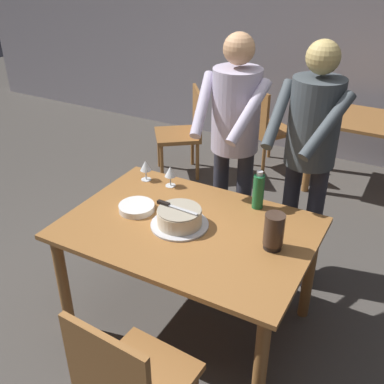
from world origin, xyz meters
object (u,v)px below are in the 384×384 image
object	(u,v)px
hurricane_lamp	(274,231)
person_cutting_cake	(234,132)
person_standing_beside	(310,145)
background_table	(365,135)
cake_on_platter	(180,218)
plate_stack	(136,208)
background_chair_0	(263,126)
chair_near_side	(130,382)
water_bottle	(258,191)
cake_knife	(169,205)
background_chair_1	(185,129)
main_dining_table	(188,241)
wine_glass_far	(170,172)

from	to	relation	value
hurricane_lamp	person_cutting_cake	distance (m)	0.89
person_standing_beside	background_table	xyz separation A→B (m)	(0.11, 1.63, -0.50)
cake_on_platter	plate_stack	size ratio (longest dim) A/B	1.55
cake_on_platter	person_standing_beside	world-z (taller)	person_standing_beside
plate_stack	background_chair_0	xyz separation A→B (m)	(-0.06, 2.35, -0.28)
chair_near_side	water_bottle	bearing A→B (deg)	86.33
cake_on_platter	plate_stack	xyz separation A→B (m)	(-0.32, 0.02, -0.03)
cake_knife	plate_stack	xyz separation A→B (m)	(-0.24, 0.01, -0.10)
cake_on_platter	plate_stack	world-z (taller)	cake_on_platter
plate_stack	background_chair_1	world-z (taller)	background_chair_1
hurricane_lamp	background_table	distance (m)	2.35
main_dining_table	background_table	xyz separation A→B (m)	(0.58, 2.37, -0.06)
person_cutting_cake	chair_near_side	bearing A→B (deg)	-81.70
person_cutting_cake	background_chair_0	bearing A→B (deg)	103.05
cake_knife	hurricane_lamp	xyz separation A→B (m)	(0.62, 0.05, -0.01)
cake_on_platter	wine_glass_far	xyz separation A→B (m)	(-0.30, 0.39, 0.05)
person_standing_beside	chair_near_side	bearing A→B (deg)	-99.69
cake_knife	person_cutting_cake	size ratio (longest dim) A/B	0.16
wine_glass_far	plate_stack	bearing A→B (deg)	-93.12
cake_on_platter	background_chair_1	size ratio (longest dim) A/B	0.38
wine_glass_far	background_chair_1	size ratio (longest dim) A/B	0.16
wine_glass_far	background_chair_1	bearing A→B (deg)	116.42
plate_stack	main_dining_table	bearing A→B (deg)	0.47
hurricane_lamp	chair_near_side	xyz separation A→B (m)	(-0.31, -0.91, -0.37)
main_dining_table	cake_on_platter	distance (m)	0.17
chair_near_side	background_chair_1	world-z (taller)	same
cake_knife	background_chair_1	distance (m)	2.15
main_dining_table	chair_near_side	bearing A→B (deg)	-77.76
cake_knife	main_dining_table	bearing A→B (deg)	6.85
background_chair_1	person_standing_beside	bearing A→B (deg)	-35.94
wine_glass_far	water_bottle	bearing A→B (deg)	2.22
background_chair_0	water_bottle	bearing A→B (deg)	-70.49
plate_stack	background_table	size ratio (longest dim) A/B	0.22
background_table	background_chair_0	size ratio (longest dim) A/B	1.11
chair_near_side	background_chair_1	xyz separation A→B (m)	(-1.28, 2.74, 0.00)
wine_glass_far	chair_near_side	xyz separation A→B (m)	(0.53, -1.24, -0.36)
chair_near_side	cake_knife	bearing A→B (deg)	109.78
hurricane_lamp	chair_near_side	world-z (taller)	hurricane_lamp
chair_near_side	background_chair_0	size ratio (longest dim) A/B	1.00
background_table	chair_near_side	bearing A→B (deg)	-96.86
wine_glass_far	background_chair_0	size ratio (longest dim) A/B	0.16
wine_glass_far	water_bottle	distance (m)	0.62
cake_on_platter	wine_glass_far	bearing A→B (deg)	127.35
person_cutting_cake	background_chair_0	world-z (taller)	person_cutting_cake
plate_stack	person_cutting_cake	distance (m)	0.84
wine_glass_far	background_chair_1	distance (m)	1.71
chair_near_side	background_chair_1	distance (m)	3.02
person_cutting_cake	background_table	xyz separation A→B (m)	(0.62, 1.66, -0.50)
person_cutting_cake	background_chair_0	xyz separation A→B (m)	(-0.38, 1.63, -0.58)
main_dining_table	cake_on_platter	size ratio (longest dim) A/B	4.22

